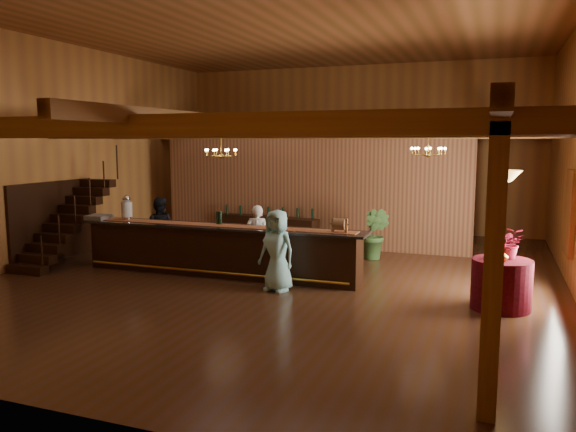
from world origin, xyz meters
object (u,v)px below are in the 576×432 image
(chandelier_left, at_px, (221,152))
(floor_plant, at_px, (375,234))
(guest, at_px, (277,250))
(round_table, at_px, (501,284))
(chandelier_right, at_px, (428,151))
(pendant_lamp, at_px, (507,176))
(raffle_drum, at_px, (340,224))
(beverage_dispenser, at_px, (127,208))
(backbar_shelf, at_px, (269,231))
(tasting_bar, at_px, (219,250))
(bartender, at_px, (257,237))
(staff_second, at_px, (159,230))

(chandelier_left, xyz_separation_m, floor_plant, (3.56, 1.51, -2.07))
(guest, relative_size, floor_plant, 1.24)
(round_table, height_order, chandelier_right, chandelier_right)
(pendant_lamp, bearing_deg, floor_plant, 131.08)
(raffle_drum, distance_m, chandelier_right, 3.21)
(beverage_dispenser, distance_m, raffle_drum, 5.28)
(beverage_dispenser, bearing_deg, backbar_shelf, 59.10)
(tasting_bar, distance_m, floor_plant, 4.11)
(round_table, height_order, guest, guest)
(tasting_bar, xyz_separation_m, guest, (1.72, -0.81, 0.25))
(bartender, bearing_deg, chandelier_left, -39.77)
(backbar_shelf, distance_m, bartender, 3.04)
(backbar_shelf, height_order, chandelier_right, chandelier_right)
(round_table, bearing_deg, beverage_dispenser, 175.84)
(tasting_bar, xyz_separation_m, round_table, (5.95, -0.58, -0.12))
(guest, bearing_deg, round_table, 17.89)
(chandelier_right, height_order, bartender, chandelier_right)
(raffle_drum, bearing_deg, guest, -144.15)
(beverage_dispenser, distance_m, chandelier_right, 7.27)
(raffle_drum, xyz_separation_m, floor_plant, (0.16, 2.89, -0.64))
(staff_second, bearing_deg, raffle_drum, 155.52)
(tasting_bar, relative_size, backbar_shelf, 2.22)
(raffle_drum, bearing_deg, chandelier_right, 59.28)
(floor_plant, bearing_deg, chandelier_left, -157.04)
(staff_second, height_order, floor_plant, staff_second)
(tasting_bar, height_order, round_table, tasting_bar)
(beverage_dispenser, xyz_separation_m, chandelier_right, (6.73, 2.39, 1.36))
(round_table, relative_size, guest, 0.63)
(tasting_bar, xyz_separation_m, chandelier_left, (-0.61, 1.35, 2.16))
(beverage_dispenser, height_order, pendant_lamp, pendant_lamp)
(beverage_dispenser, bearing_deg, tasting_bar, -0.83)
(floor_plant, bearing_deg, round_table, -48.92)
(tasting_bar, bearing_deg, beverage_dispenser, 178.72)
(raffle_drum, distance_m, chandelier_left, 3.95)
(tasting_bar, bearing_deg, bartender, 52.50)
(beverage_dispenser, xyz_separation_m, chandelier_left, (1.87, 1.32, 1.32))
(tasting_bar, xyz_separation_m, pendant_lamp, (5.95, -0.58, 1.83))
(chandelier_right, bearing_deg, staff_second, -165.20)
(chandelier_left, height_order, guest, chandelier_left)
(raffle_drum, xyz_separation_m, guest, (-1.08, -0.78, -0.48))
(pendant_lamp, height_order, guest, pendant_lamp)
(pendant_lamp, bearing_deg, guest, -176.85)
(raffle_drum, relative_size, staff_second, 0.21)
(round_table, relative_size, staff_second, 0.65)
(backbar_shelf, bearing_deg, guest, -56.08)
(staff_second, distance_m, floor_plant, 5.44)
(raffle_drum, height_order, backbar_shelf, raffle_drum)
(pendant_lamp, bearing_deg, chandelier_right, 119.44)
(tasting_bar, xyz_separation_m, backbar_shelf, (-0.30, 3.67, -0.14))
(chandelier_left, bearing_deg, guest, -42.89)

